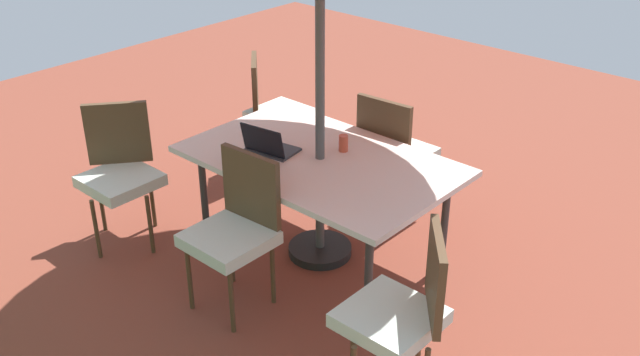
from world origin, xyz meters
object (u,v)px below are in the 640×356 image
chair_southeast (274,108)px  chair_northeast (120,168)px  dining_table (320,165)px  chair_south (393,149)px  laptop (269,146)px  cup (343,143)px  chair_north (236,226)px  chair_northwest (403,308)px

chair_southeast → chair_northeast: 1.49m
dining_table → chair_south: size_ratio=1.81×
chair_southeast → laptop: 1.27m
dining_table → cup: bearing=-103.7°
chair_northeast → laptop: 1.09m
dining_table → chair_northeast: (1.18, 0.76, -0.14)m
laptop → dining_table: bearing=-159.9°
dining_table → chair_south: (-0.04, -0.76, -0.14)m
chair_south → laptop: (0.34, 0.92, 0.24)m
chair_south → chair_north: bearing=83.4°
chair_north → chair_south: bearing=84.2°
dining_table → cup: 0.22m
chair_southeast → dining_table: bearing=-168.1°
chair_southeast → chair_northeast: size_ratio=1.00×
laptop → cup: 0.49m
chair_south → chair_north: size_ratio=1.00×
chair_north → laptop: 0.68m
chair_southeast → chair_northeast: (0.02, 1.49, 0.00)m
dining_table → chair_south: 0.77m
chair_southeast → cup: 1.35m
chair_south → chair_northeast: bearing=46.9°
chair_southeast → chair_north: size_ratio=1.00×
chair_north → laptop: size_ratio=2.76×
cup → chair_south: bearing=-89.9°
dining_table → chair_northwest: bearing=149.3°
chair_northeast → chair_south: bearing=-0.4°
chair_northeast → laptop: (-0.88, -0.59, 0.24)m
chair_northwest → chair_southeast: same height
chair_northwest → chair_northeast: 2.38m
chair_northeast → laptop: bearing=-17.6°
chair_northwest → laptop: chair_northwest is taller
chair_southeast → laptop: (-0.86, 0.90, 0.24)m
chair_northeast → chair_south: same height
chair_north → chair_southeast: bearing=124.7°
chair_north → laptop: bearing=112.8°
chair_southeast → chair_northeast: bearing=133.3°
cup → laptop: bearing=45.5°
chair_northwest → chair_north: same height
chair_north → cup: size_ratio=8.79×
laptop → chair_south: bearing=-119.5°
chair_southeast → chair_south: (-1.21, -0.03, 0.00)m
chair_southeast → chair_north: 1.86m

